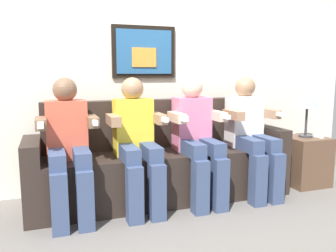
{
  "coord_description": "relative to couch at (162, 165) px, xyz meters",
  "views": [
    {
      "loc": [
        -0.95,
        -2.59,
        1.14
      ],
      "look_at": [
        0.0,
        0.15,
        0.7
      ],
      "focal_mm": 36.85,
      "sensor_mm": 36.0,
      "label": 1
    }
  ],
  "objects": [
    {
      "name": "side_table_right",
      "position": [
        1.52,
        -0.11,
        -0.06
      ],
      "size": [
        0.4,
        0.4,
        0.5
      ],
      "color": "brown",
      "rests_on": "ground_plane"
    },
    {
      "name": "back_wall_assembly",
      "position": [
        -0.0,
        0.44,
        0.99
      ],
      "size": [
        4.74,
        0.1,
        2.6
      ],
      "color": "silver",
      "rests_on": "ground_plane"
    },
    {
      "name": "person_leftmost",
      "position": [
        -0.82,
        -0.17,
        0.29
      ],
      "size": [
        0.46,
        0.56,
        1.11
      ],
      "color": "#D8593F",
      "rests_on": "ground_plane"
    },
    {
      "name": "couch",
      "position": [
        0.0,
        0.0,
        0.0
      ],
      "size": [
        2.34,
        0.58,
        0.9
      ],
      "color": "#2D231E",
      "rests_on": "ground_plane"
    },
    {
      "name": "person_rightmost",
      "position": [
        0.82,
        -0.17,
        0.29
      ],
      "size": [
        0.46,
        0.56,
        1.11
      ],
      "color": "white",
      "rests_on": "ground_plane"
    },
    {
      "name": "person_left_center",
      "position": [
        -0.27,
        -0.17,
        0.29
      ],
      "size": [
        0.46,
        0.56,
        1.11
      ],
      "color": "yellow",
      "rests_on": "ground_plane"
    },
    {
      "name": "spare_remote_on_table",
      "position": [
        1.61,
        -0.17,
        0.2
      ],
      "size": [
        0.04,
        0.13,
        0.02
      ],
      "primitive_type": "cube",
      "color": "white",
      "rests_on": "side_table_right"
    },
    {
      "name": "person_right_center",
      "position": [
        0.27,
        -0.17,
        0.29
      ],
      "size": [
        0.46,
        0.56,
        1.11
      ],
      "color": "pink",
      "rests_on": "ground_plane"
    },
    {
      "name": "table_lamp",
      "position": [
        1.52,
        -0.1,
        0.55
      ],
      "size": [
        0.22,
        0.22,
        0.46
      ],
      "color": "#333338",
      "rests_on": "side_table_right"
    },
    {
      "name": "ground_plane",
      "position": [
        0.0,
        -0.33,
        -0.31
      ],
      "size": [
        6.17,
        6.17,
        0.0
      ],
      "primitive_type": "plane",
      "color": "#66605B"
    }
  ]
}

